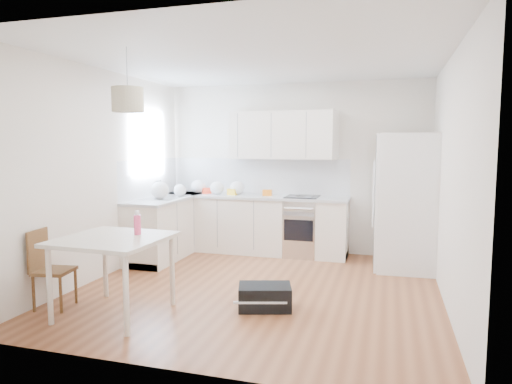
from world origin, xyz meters
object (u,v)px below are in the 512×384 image
Objects in this scene: refrigerator at (406,202)px; dining_table at (113,246)px; dining_chair at (54,269)px; gym_bag at (265,297)px.

refrigerator reaches higher than dining_table.
dining_chair is (-3.61, -2.70, -0.52)m from refrigerator.
refrigerator reaches higher than gym_bag.
dining_chair reaches higher than gym_bag.
dining_chair is at bearing 179.01° from gym_bag.
refrigerator is at bearing 44.79° from dining_table.
refrigerator reaches higher than dining_chair.
gym_bag is (1.43, 0.58, -0.58)m from dining_table.
gym_bag is at bearing -126.85° from refrigerator.
dining_chair reaches higher than dining_table.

